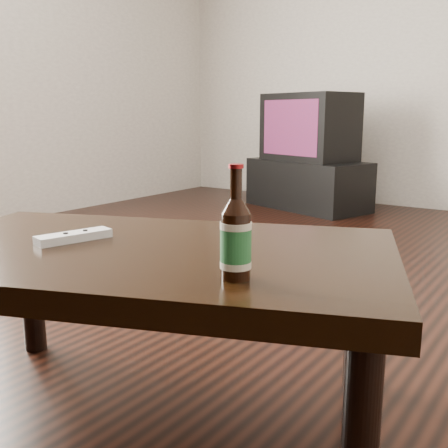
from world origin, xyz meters
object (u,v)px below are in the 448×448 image
Objects in this scene: tv at (309,127)px; beer_bottle at (236,239)px; remote at (74,237)px; coffee_table at (148,270)px; tv_stand at (308,184)px.

tv reaches higher than beer_bottle.
remote is (-0.55, 0.03, -0.07)m from beer_bottle.
remote is at bearing -57.30° from tv.
coffee_table is at bearing -53.54° from tv.
tv reaches higher than tv_stand.
coffee_table is (1.10, -3.21, 0.20)m from tv_stand.
tv is 0.60× the size of coffee_table.
tv is at bearing 109.02° from coffee_table.
tv is 3.40m from coffee_table.
coffee_table is at bearing 165.03° from beer_bottle.
tv_stand is 3.40m from coffee_table.
tv_stand is 0.72× the size of coffee_table.
beer_bottle reaches higher than coffee_table.
tv is at bearing -90.00° from tv_stand.
tv_stand is at bearing 113.64° from beer_bottle.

